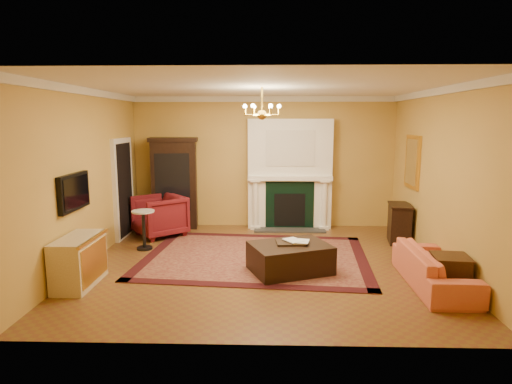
{
  "coord_description": "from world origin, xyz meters",
  "views": [
    {
      "loc": [
        0.11,
        -7.14,
        2.45
      ],
      "look_at": [
        -0.11,
        0.3,
        1.21
      ],
      "focal_mm": 30.0,
      "sensor_mm": 36.0,
      "label": 1
    }
  ],
  "objects_px": {
    "pedestal_table": "(144,227)",
    "coral_sofa": "(435,262)",
    "wingback_armchair": "(159,214)",
    "end_table": "(450,276)",
    "console_table": "(399,224)",
    "china_cabinet": "(175,185)",
    "leather_ottoman": "(290,258)",
    "commode": "(79,261)"
  },
  "relations": [
    {
      "from": "pedestal_table",
      "to": "coral_sofa",
      "type": "bearing_deg",
      "value": -19.26
    },
    {
      "from": "wingback_armchair",
      "to": "end_table",
      "type": "bearing_deg",
      "value": 19.9
    },
    {
      "from": "wingback_armchair",
      "to": "console_table",
      "type": "height_order",
      "value": "wingback_armchair"
    },
    {
      "from": "coral_sofa",
      "to": "end_table",
      "type": "xyz_separation_m",
      "value": [
        0.12,
        -0.29,
        -0.11
      ]
    },
    {
      "from": "end_table",
      "to": "console_table",
      "type": "height_order",
      "value": "console_table"
    },
    {
      "from": "china_cabinet",
      "to": "wingback_armchair",
      "type": "height_order",
      "value": "china_cabinet"
    },
    {
      "from": "wingback_armchair",
      "to": "coral_sofa",
      "type": "distance_m",
      "value": 5.53
    },
    {
      "from": "console_table",
      "to": "leather_ottoman",
      "type": "height_order",
      "value": "console_table"
    },
    {
      "from": "console_table",
      "to": "pedestal_table",
      "type": "bearing_deg",
      "value": -163.38
    },
    {
      "from": "commode",
      "to": "coral_sofa",
      "type": "distance_m",
      "value": 5.34
    },
    {
      "from": "china_cabinet",
      "to": "commode",
      "type": "xyz_separation_m",
      "value": [
        -0.69,
        -3.56,
        -0.62
      ]
    },
    {
      "from": "wingback_armchair",
      "to": "commode",
      "type": "distance_m",
      "value": 2.87
    },
    {
      "from": "commode",
      "to": "end_table",
      "type": "xyz_separation_m",
      "value": [
        5.45,
        -0.16,
        -0.11
      ]
    },
    {
      "from": "china_cabinet",
      "to": "leather_ottoman",
      "type": "height_order",
      "value": "china_cabinet"
    },
    {
      "from": "leather_ottoman",
      "to": "end_table",
      "type": "bearing_deg",
      "value": -41.45
    },
    {
      "from": "china_cabinet",
      "to": "coral_sofa",
      "type": "height_order",
      "value": "china_cabinet"
    },
    {
      "from": "pedestal_table",
      "to": "leather_ottoman",
      "type": "relative_size",
      "value": 0.62
    },
    {
      "from": "china_cabinet",
      "to": "leather_ottoman",
      "type": "xyz_separation_m",
      "value": [
        2.51,
        -2.91,
        -0.75
      ]
    },
    {
      "from": "pedestal_table",
      "to": "commode",
      "type": "distance_m",
      "value": 1.9
    },
    {
      "from": "coral_sofa",
      "to": "commode",
      "type": "bearing_deg",
      "value": 92.58
    },
    {
      "from": "china_cabinet",
      "to": "commode",
      "type": "relative_size",
      "value": 1.99
    },
    {
      "from": "china_cabinet",
      "to": "wingback_armchair",
      "type": "distance_m",
      "value": 0.92
    },
    {
      "from": "commode",
      "to": "coral_sofa",
      "type": "height_order",
      "value": "commode"
    },
    {
      "from": "end_table",
      "to": "console_table",
      "type": "distance_m",
      "value": 2.63
    },
    {
      "from": "pedestal_table",
      "to": "coral_sofa",
      "type": "height_order",
      "value": "pedestal_table"
    },
    {
      "from": "commode",
      "to": "console_table",
      "type": "bearing_deg",
      "value": 24.37
    },
    {
      "from": "commode",
      "to": "console_table",
      "type": "height_order",
      "value": "console_table"
    },
    {
      "from": "pedestal_table",
      "to": "commode",
      "type": "xyz_separation_m",
      "value": [
        -0.45,
        -1.84,
        -0.07
      ]
    },
    {
      "from": "wingback_armchair",
      "to": "end_table",
      "type": "xyz_separation_m",
      "value": [
        4.94,
        -2.98,
        -0.22
      ]
    },
    {
      "from": "wingback_armchair",
      "to": "pedestal_table",
      "type": "relative_size",
      "value": 1.27
    },
    {
      "from": "leather_ottoman",
      "to": "console_table",
      "type": "bearing_deg",
      "value": 16.53
    },
    {
      "from": "china_cabinet",
      "to": "leather_ottoman",
      "type": "relative_size",
      "value": 1.63
    },
    {
      "from": "coral_sofa",
      "to": "leather_ottoman",
      "type": "distance_m",
      "value": 2.2
    },
    {
      "from": "console_table",
      "to": "china_cabinet",
      "type": "bearing_deg",
      "value": 176.8
    },
    {
      "from": "pedestal_table",
      "to": "china_cabinet",
      "type": "bearing_deg",
      "value": 81.95
    },
    {
      "from": "coral_sofa",
      "to": "console_table",
      "type": "distance_m",
      "value": 2.34
    },
    {
      "from": "china_cabinet",
      "to": "end_table",
      "type": "relative_size",
      "value": 3.75
    },
    {
      "from": "pedestal_table",
      "to": "console_table",
      "type": "bearing_deg",
      "value": 7.1
    },
    {
      "from": "coral_sofa",
      "to": "leather_ottoman",
      "type": "bearing_deg",
      "value": 77.54
    },
    {
      "from": "console_table",
      "to": "wingback_armchair",
      "type": "bearing_deg",
      "value": -174.5
    },
    {
      "from": "wingback_armchair",
      "to": "commode",
      "type": "height_order",
      "value": "wingback_armchair"
    },
    {
      "from": "china_cabinet",
      "to": "console_table",
      "type": "xyz_separation_m",
      "value": [
        4.82,
        -1.09,
        -0.62
      ]
    }
  ]
}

